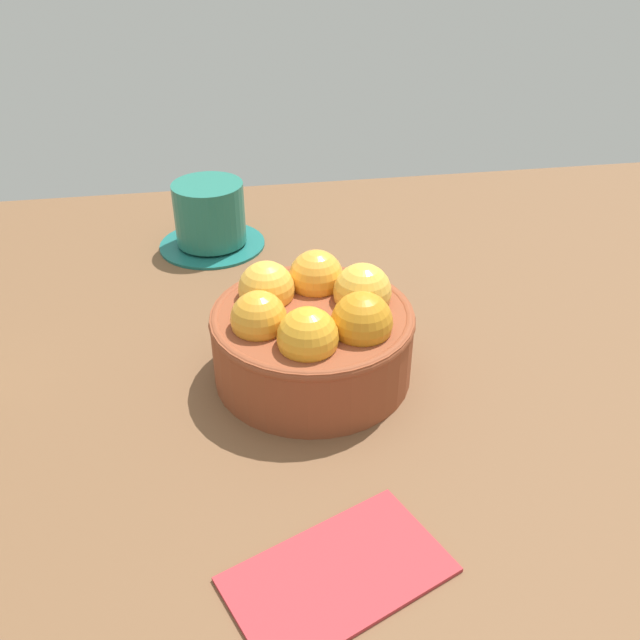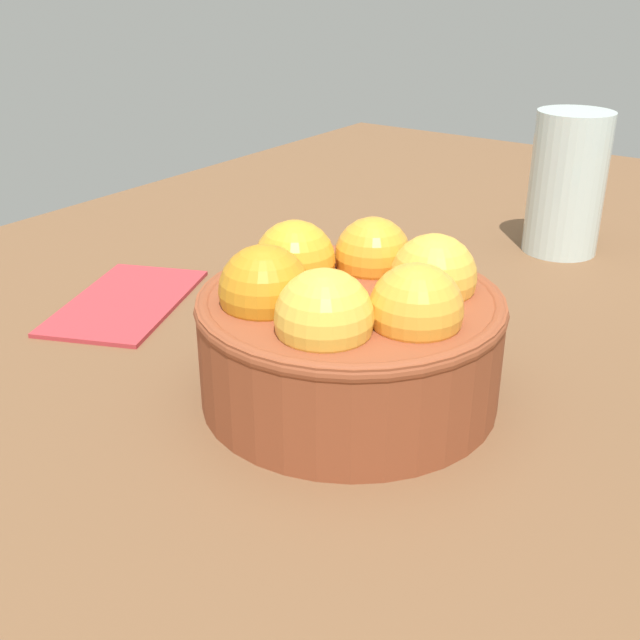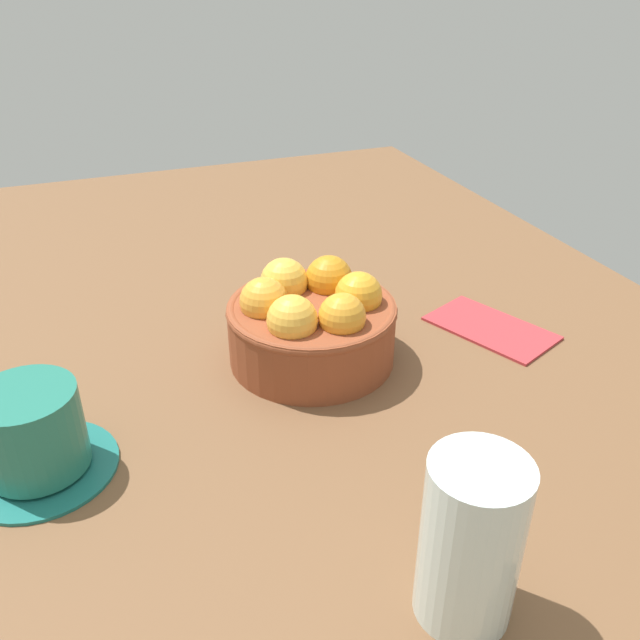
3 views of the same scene
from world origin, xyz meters
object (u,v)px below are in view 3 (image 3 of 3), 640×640
(terracotta_bowl, at_px, (312,321))
(folded_napkin, at_px, (491,327))
(water_glass, at_px, (471,542))
(coffee_cup, at_px, (33,436))

(terracotta_bowl, distance_m, folded_napkin, 0.20)
(water_glass, bearing_deg, terracotta_bowl, 177.65)
(terracotta_bowl, bearing_deg, coffee_cup, -73.40)
(terracotta_bowl, distance_m, coffee_cup, 0.27)
(terracotta_bowl, xyz_separation_m, coffee_cup, (0.08, -0.25, -0.01))
(water_glass, xyz_separation_m, folded_napkin, (-0.28, 0.21, -0.05))
(water_glass, distance_m, folded_napkin, 0.36)
(terracotta_bowl, height_order, water_glass, water_glass)
(coffee_cup, bearing_deg, folded_napkin, 97.51)
(terracotta_bowl, height_order, folded_napkin, terracotta_bowl)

